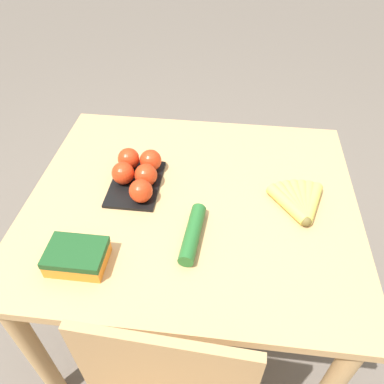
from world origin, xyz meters
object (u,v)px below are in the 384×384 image
object	(u,v)px
banana_bunch	(299,203)
carrot_bag	(77,256)
cucumber_near	(193,234)
tomato_pack	(137,173)

from	to	relation	value
banana_bunch	carrot_bag	distance (m)	0.69
banana_bunch	cucumber_near	distance (m)	0.36
tomato_pack	carrot_bag	size ratio (longest dim) A/B	1.53
tomato_pack	carrot_bag	xyz separation A→B (m)	(0.09, 0.35, -0.01)
banana_bunch	carrot_bag	xyz separation A→B (m)	(0.62, 0.29, 0.02)
cucumber_near	tomato_pack	bearing A→B (deg)	-46.47
banana_bunch	tomato_pack	xyz separation A→B (m)	(0.53, -0.05, 0.02)
carrot_bag	cucumber_near	distance (m)	0.33
banana_bunch	cucumber_near	bearing A→B (deg)	27.87
banana_bunch	carrot_bag	world-z (taller)	carrot_bag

